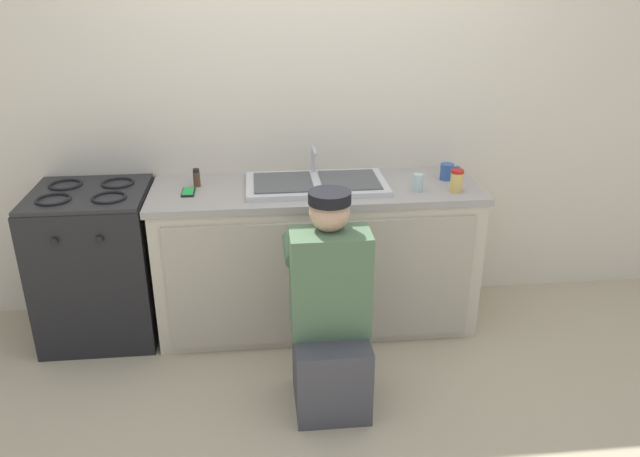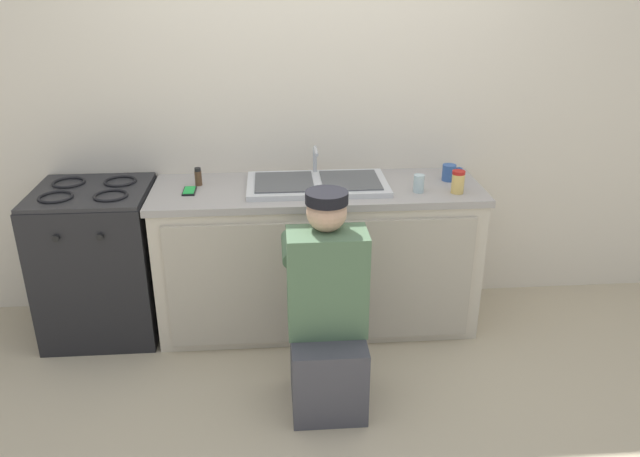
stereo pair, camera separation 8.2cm
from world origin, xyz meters
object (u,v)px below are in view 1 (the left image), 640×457
(stove_range, at_px, (98,264))
(cell_phone, at_px, (188,192))
(spice_bottle_pepper, at_px, (197,178))
(water_glass, at_px, (418,183))
(condiment_jar, at_px, (457,181))
(coffee_mug, at_px, (447,171))
(plumber_person, at_px, (330,320))
(sink_double_basin, at_px, (316,183))

(stove_range, distance_m, cell_phone, 0.71)
(cell_phone, bearing_deg, spice_bottle_pepper, 69.72)
(spice_bottle_pepper, height_order, water_glass, spice_bottle_pepper)
(spice_bottle_pepper, height_order, condiment_jar, condiment_jar)
(coffee_mug, xyz_separation_m, spice_bottle_pepper, (-1.47, 0.03, 0.00))
(condiment_jar, bearing_deg, water_glass, 171.54)
(plumber_person, distance_m, spice_bottle_pepper, 1.18)
(coffee_mug, distance_m, spice_bottle_pepper, 1.47)
(spice_bottle_pepper, xyz_separation_m, water_glass, (1.24, -0.21, -0.00))
(sink_double_basin, relative_size, coffee_mug, 6.35)
(cell_phone, relative_size, spice_bottle_pepper, 1.33)
(cell_phone, xyz_separation_m, condiment_jar, (1.49, -0.13, 0.06))
(cell_phone, height_order, water_glass, water_glass)
(stove_range, relative_size, plumber_person, 0.82)
(coffee_mug, bearing_deg, spice_bottle_pepper, 179.00)
(stove_range, xyz_separation_m, coffee_mug, (2.06, 0.05, 0.48))
(cell_phone, xyz_separation_m, water_glass, (1.28, -0.10, 0.04))
(sink_double_basin, height_order, condiment_jar, sink_double_basin)
(stove_range, bearing_deg, plumber_person, -31.32)
(condiment_jar, bearing_deg, plumber_person, -142.01)
(cell_phone, xyz_separation_m, spice_bottle_pepper, (0.04, 0.11, 0.04))
(plumber_person, relative_size, coffee_mug, 8.76)
(cell_phone, bearing_deg, stove_range, 176.79)
(sink_double_basin, distance_m, stove_range, 1.35)
(coffee_mug, relative_size, spice_bottle_pepper, 1.20)
(coffee_mug, bearing_deg, condiment_jar, -93.47)
(spice_bottle_pepper, relative_size, condiment_jar, 0.82)
(coffee_mug, distance_m, cell_phone, 1.51)
(spice_bottle_pepper, bearing_deg, coffee_mug, -1.00)
(sink_double_basin, xyz_separation_m, water_glass, (0.56, -0.13, 0.03))
(stove_range, height_order, condiment_jar, condiment_jar)
(stove_range, relative_size, coffee_mug, 7.22)
(spice_bottle_pepper, bearing_deg, sink_double_basin, -6.52)
(water_glass, bearing_deg, plumber_person, -131.54)
(sink_double_basin, bearing_deg, water_glass, -13.40)
(plumber_person, bearing_deg, cell_phone, 133.89)
(coffee_mug, height_order, spice_bottle_pepper, spice_bottle_pepper)
(sink_double_basin, xyz_separation_m, condiment_jar, (0.77, -0.16, 0.05))
(stove_range, bearing_deg, water_glass, -4.08)
(stove_range, bearing_deg, spice_bottle_pepper, 7.63)
(coffee_mug, bearing_deg, cell_phone, -176.75)
(sink_double_basin, height_order, water_glass, sink_double_basin)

